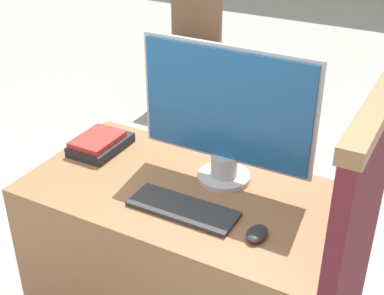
# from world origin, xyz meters

# --- Properties ---
(desk) EXTENTS (1.19, 0.65, 0.75)m
(desk) POSITION_xyz_m (0.00, 0.33, 0.38)
(desk) COLOR #8C603D
(desk) RESTS_ON ground_plane
(carrel_divider) EXTENTS (0.07, 0.71, 1.25)m
(carrel_divider) POSITION_xyz_m (0.62, 0.35, 0.63)
(carrel_divider) COLOR #5B1E28
(carrel_divider) RESTS_ON ground_plane
(monitor) EXTENTS (0.67, 0.20, 0.53)m
(monitor) POSITION_xyz_m (0.09, 0.46, 1.02)
(monitor) COLOR #B7B7BC
(monitor) RESTS_ON desk
(keyboard) EXTENTS (0.39, 0.14, 0.02)m
(keyboard) POSITION_xyz_m (0.06, 0.20, 0.76)
(keyboard) COLOR #2D2D2D
(keyboard) RESTS_ON desk
(mouse) EXTENTS (0.07, 0.10, 0.03)m
(mouse) POSITION_xyz_m (0.34, 0.19, 0.77)
(mouse) COLOR #262626
(mouse) RESTS_ON desk
(book_stack) EXTENTS (0.18, 0.25, 0.06)m
(book_stack) POSITION_xyz_m (-0.46, 0.42, 0.78)
(book_stack) COLOR #232328
(book_stack) RESTS_ON desk
(far_chair) EXTENTS (0.44, 0.44, 0.90)m
(far_chair) POSITION_xyz_m (-1.18, 2.50, 0.51)
(far_chair) COLOR brown
(far_chair) RESTS_ON ground_plane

